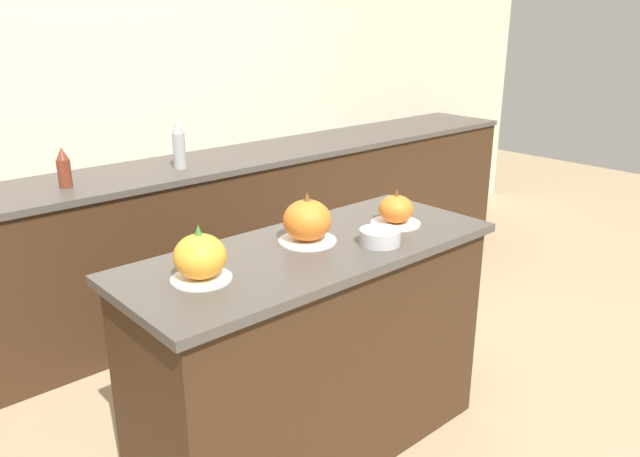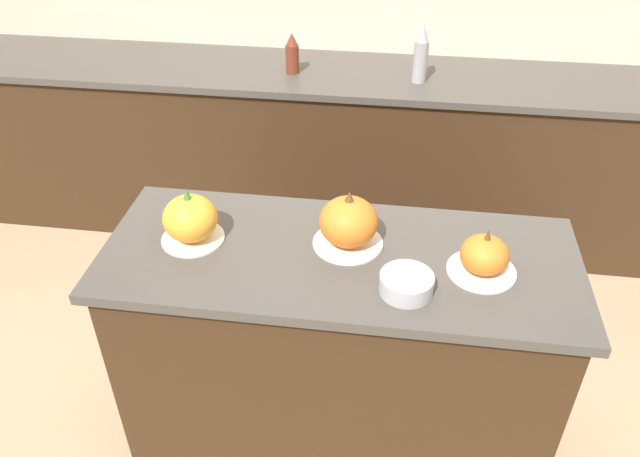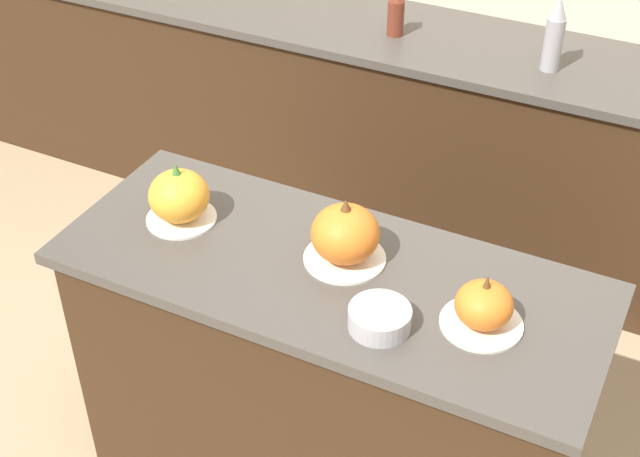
# 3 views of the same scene
# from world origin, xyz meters

# --- Properties ---
(ground_plane) EXTENTS (12.00, 12.00, 0.00)m
(ground_plane) POSITION_xyz_m (0.00, 0.00, 0.00)
(ground_plane) COLOR tan
(wall_back) EXTENTS (8.00, 0.06, 2.50)m
(wall_back) POSITION_xyz_m (0.00, 1.79, 1.25)
(wall_back) COLOR beige
(wall_back) RESTS_ON ground_plane
(kitchen_island) EXTENTS (1.51, 0.61, 0.92)m
(kitchen_island) POSITION_xyz_m (0.00, 0.00, 0.46)
(kitchen_island) COLOR #382314
(kitchen_island) RESTS_ON ground_plane
(back_counter) EXTENTS (6.00, 0.60, 0.94)m
(back_counter) POSITION_xyz_m (0.00, 1.46, 0.47)
(back_counter) COLOR #382314
(back_counter) RESTS_ON ground_plane
(pumpkin_cake_left) EXTENTS (0.20, 0.20, 0.19)m
(pumpkin_cake_left) POSITION_xyz_m (-0.48, 0.01, 0.99)
(pumpkin_cake_left) COLOR silver
(pumpkin_cake_left) RESTS_ON kitchen_island
(pumpkin_cake_center) EXTENTS (0.23, 0.23, 0.20)m
(pumpkin_cake_center) POSITION_xyz_m (0.02, 0.06, 1.00)
(pumpkin_cake_center) COLOR silver
(pumpkin_cake_center) RESTS_ON kitchen_island
(pumpkin_cake_right) EXTENTS (0.21, 0.21, 0.16)m
(pumpkin_cake_right) POSITION_xyz_m (0.44, -0.03, 0.98)
(pumpkin_cake_right) COLOR silver
(pumpkin_cake_right) RESTS_ON kitchen_island
(bottle_tall) EXTENTS (0.07, 0.07, 0.28)m
(bottle_tall) POSITION_xyz_m (0.23, 1.39, 1.07)
(bottle_tall) COLOR #99999E
(bottle_tall) RESTS_ON back_counter
(bottle_short) EXTENTS (0.07, 0.07, 0.20)m
(bottle_short) POSITION_xyz_m (-0.40, 1.42, 1.03)
(bottle_short) COLOR maroon
(bottle_short) RESTS_ON back_counter
(mixing_bowl) EXTENTS (0.16, 0.16, 0.06)m
(mixing_bowl) POSITION_xyz_m (0.21, -0.15, 0.95)
(mixing_bowl) COLOR #ADADB2
(mixing_bowl) RESTS_ON kitchen_island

